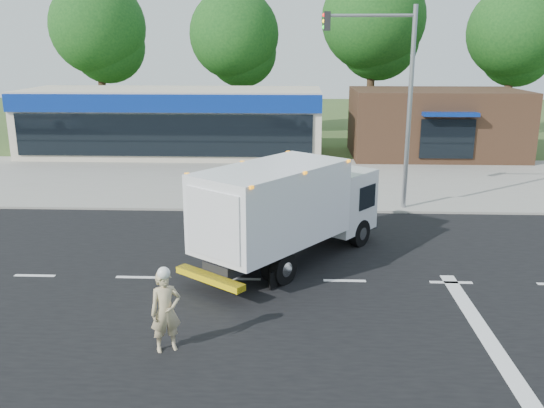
{
  "coord_description": "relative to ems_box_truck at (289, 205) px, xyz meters",
  "views": [
    {
      "loc": [
        -1.43,
        -15.3,
        6.45
      ],
      "look_at": [
        -2.16,
        2.05,
        1.7
      ],
      "focal_mm": 38.0,
      "sensor_mm": 36.0,
      "label": 1
    }
  ],
  "objects": [
    {
      "name": "lane_markings",
      "position": [
        2.98,
        -2.83,
        -1.8
      ],
      "size": [
        55.2,
        7.0,
        0.01
      ],
      "color": "silver",
      "rests_on": "road_asphalt"
    },
    {
      "name": "ems_box_truck",
      "position": [
        0.0,
        0.0,
        0.0
      ],
      "size": [
        6.06,
        6.99,
        3.16
      ],
      "rotation": [
        0.0,
        0.0,
        0.92
      ],
      "color": "black",
      "rests_on": "ground"
    },
    {
      "name": "background_trees",
      "position": [
        0.79,
        26.68,
        5.56
      ],
      "size": [
        36.77,
        7.39,
        12.1
      ],
      "color": "#332114",
      "rests_on": "ground"
    },
    {
      "name": "parking_apron",
      "position": [
        1.63,
        12.52,
        -1.81
      ],
      "size": [
        60.0,
        9.0,
        0.02
      ],
      "primitive_type": "cube",
      "color": "gray",
      "rests_on": "ground"
    },
    {
      "name": "sidewalk",
      "position": [
        1.63,
        6.72,
        -1.76
      ],
      "size": [
        60.0,
        2.4,
        0.12
      ],
      "primitive_type": "cube",
      "color": "gray",
      "rests_on": "ground"
    },
    {
      "name": "traffic_signal_pole",
      "position": [
        3.99,
        6.12,
        3.1
      ],
      "size": [
        3.51,
        0.25,
        8.0
      ],
      "color": "gray",
      "rests_on": "ground"
    },
    {
      "name": "ground",
      "position": [
        1.63,
        -1.48,
        -1.82
      ],
      "size": [
        120.0,
        120.0,
        0.0
      ],
      "primitive_type": "plane",
      "color": "#385123",
      "rests_on": "ground"
    },
    {
      "name": "emergency_worker",
      "position": [
        -2.58,
        -5.51,
        -0.87
      ],
      "size": [
        0.8,
        0.69,
        1.95
      ],
      "rotation": [
        0.0,
        0.0,
        0.44
      ],
      "color": "tan",
      "rests_on": "ground"
    },
    {
      "name": "brown_storefront",
      "position": [
        8.63,
        18.5,
        0.18
      ],
      "size": [
        10.0,
        6.7,
        4.0
      ],
      "color": "#382316",
      "rests_on": "ground"
    },
    {
      "name": "retail_strip_mall",
      "position": [
        -7.37,
        18.45,
        0.19
      ],
      "size": [
        18.0,
        6.2,
        4.0
      ],
      "color": "beige",
      "rests_on": "ground"
    },
    {
      "name": "road_asphalt",
      "position": [
        1.63,
        -1.48,
        -1.82
      ],
      "size": [
        60.0,
        14.0,
        0.02
      ],
      "primitive_type": "cube",
      "color": "black",
      "rests_on": "ground"
    }
  ]
}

